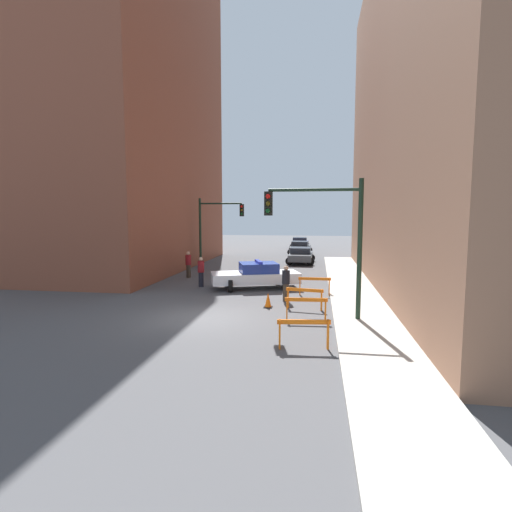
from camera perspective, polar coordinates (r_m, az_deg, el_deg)
ground_plane at (r=15.86m, az=-7.54°, el=-8.75°), size 120.00×120.00×0.00m
sidewalk_right at (r=15.35m, az=15.59°, el=-9.20°), size 2.40×44.00×0.12m
building_corner_left at (r=34.22m, az=-21.60°, el=20.75°), size 14.00×20.00×25.92m
building_right at (r=25.14m, az=31.40°, el=18.67°), size 12.00×28.00×19.80m
traffic_light_near at (r=15.07m, az=10.23°, el=4.03°), size 3.64×0.35×5.20m
traffic_light_far at (r=30.09m, az=-5.99°, el=4.79°), size 3.44×0.35×5.20m
police_car at (r=21.64m, az=0.01°, el=-2.76°), size 5.04×3.25×1.52m
parked_car_near at (r=32.86m, az=6.42°, el=0.14°), size 2.31×4.32×1.31m
parked_car_mid at (r=40.28m, az=6.34°, el=1.22°), size 2.40×4.38×1.31m
parked_car_far at (r=47.00m, az=6.29°, el=1.91°), size 2.33×4.34×1.31m
pedestrian_crossing at (r=22.30m, az=-7.87°, el=-2.20°), size 0.37×0.37×1.66m
pedestrian_corner at (r=25.64m, az=-9.63°, el=-1.15°), size 0.40×0.40×1.66m
pedestrian_sidewalk at (r=18.52m, az=4.29°, el=-3.84°), size 0.44×0.44×1.66m
barrier_front at (r=12.18m, az=6.85°, el=-10.30°), size 1.59×0.36×0.90m
barrier_mid at (r=15.20m, az=7.18°, el=-7.01°), size 1.60×0.26×0.90m
barrier_back at (r=17.08m, az=6.95°, el=-5.55°), size 1.59×0.40×0.90m
barrier_corner at (r=20.04m, az=8.36°, el=-3.84°), size 1.60×0.18×0.90m
traffic_cone at (r=17.34m, az=1.73°, el=-6.34°), size 0.36×0.36×0.66m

